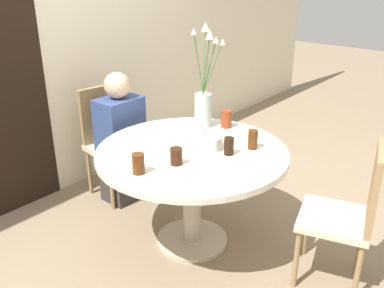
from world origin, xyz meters
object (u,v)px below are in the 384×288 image
chair_far_back (351,209)px  drink_glass_1 (229,146)px  person_boy (121,142)px  chair_right_flank (110,136)px  drink_glass_4 (138,164)px  flower_vase (204,98)px  drink_glass_0 (176,156)px  birthday_cake (205,142)px  side_plate (127,164)px  drink_glass_2 (226,119)px  drink_glass_3 (253,139)px

chair_far_back → drink_glass_1: 0.80m
chair_far_back → person_boy: bearing=-101.1°
chair_right_flank → drink_glass_4: 1.15m
chair_far_back → flower_vase: (0.10, 1.16, 0.41)m
drink_glass_0 → drink_glass_1: size_ratio=0.92×
drink_glass_0 → birthday_cake: bearing=4.3°
chair_right_flank → side_plate: chair_right_flank is taller
person_boy → drink_glass_2: bearing=-64.3°
side_plate → drink_glass_4: size_ratio=1.41×
drink_glass_2 → drink_glass_4: size_ratio=1.06×
drink_glass_2 → drink_glass_4: bearing=-176.9°
chair_right_flank → flower_vase: bearing=-64.5°
drink_glass_2 → drink_glass_0: bearing=-168.9°
side_plate → drink_glass_0: 0.29m
chair_right_flank → drink_glass_4: bearing=-113.3°
side_plate → drink_glass_1: bearing=-36.0°
chair_far_back → birthday_cake: bearing=-93.8°
chair_far_back → drink_glass_0: 1.05m
birthday_cake → drink_glass_2: (0.40, 0.11, 0.02)m
side_plate → drink_glass_2: bearing=-5.2°
birthday_cake → drink_glass_0: (-0.30, -0.02, 0.01)m
side_plate → drink_glass_0: drink_glass_0 is taller
drink_glass_4 → person_boy: 1.01m
chair_far_back → flower_vase: size_ratio=1.23×
birthday_cake → flower_vase: flower_vase is taller
side_plate → chair_far_back: bearing=-57.5°
chair_right_flank → drink_glass_0: 1.13m
drink_glass_1 → chair_far_back: bearing=-75.3°
flower_vase → birthday_cake: bearing=-140.3°
chair_right_flank → flower_vase: (0.25, -0.77, 0.41)m
chair_far_back → drink_glass_3: 0.72m
chair_right_flank → side_plate: (-0.55, -0.83, 0.21)m
side_plate → chair_right_flank: bearing=56.7°
side_plate → drink_glass_3: bearing=-32.5°
chair_far_back → person_boy: size_ratio=0.85×
drink_glass_0 → drink_glass_4: size_ratio=0.86×
drink_glass_3 → drink_glass_2: bearing=59.8°
drink_glass_1 → drink_glass_3: size_ratio=0.89×
flower_vase → drink_glass_0: 0.68m
birthday_cake → drink_glass_1: (0.02, -0.18, 0.01)m
drink_glass_1 → drink_glass_4: drink_glass_4 is taller
side_plate → drink_glass_4: 0.14m
chair_right_flank → drink_glass_4: size_ratio=7.56×
side_plate → drink_glass_1: size_ratio=1.50×
birthday_cake → drink_glass_1: birthday_cake is taller
chair_right_flank → drink_glass_3: chair_right_flank is taller
birthday_cake → side_plate: birthday_cake is taller
chair_far_back → drink_glass_0: size_ratio=8.79×
chair_right_flank → chair_far_back: bearing=-77.9°
drink_glass_1 → drink_glass_2: drink_glass_2 is taller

